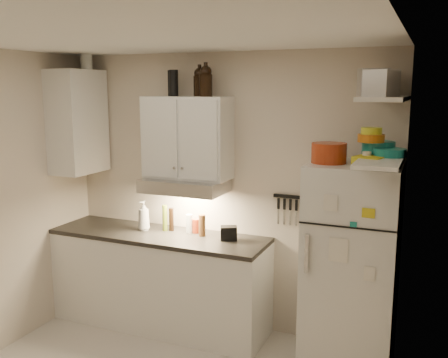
% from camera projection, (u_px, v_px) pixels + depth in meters
% --- Properties ---
extents(ceiling, '(3.20, 3.00, 0.02)m').
position_uv_depth(ceiling, '(131.00, 33.00, 3.12)').
color(ceiling, white).
rests_on(ceiling, ground).
extents(back_wall, '(3.20, 0.02, 2.60)m').
position_uv_depth(back_wall, '(225.00, 193.00, 4.72)').
color(back_wall, beige).
rests_on(back_wall, ground).
extents(right_wall, '(0.02, 3.00, 2.60)m').
position_uv_depth(right_wall, '(388.00, 268.00, 2.73)').
color(right_wall, beige).
rests_on(right_wall, ground).
extents(base_cabinet, '(2.10, 0.60, 0.88)m').
position_uv_depth(base_cabinet, '(160.00, 281.00, 4.80)').
color(base_cabinet, white).
rests_on(base_cabinet, floor).
extents(countertop, '(2.10, 0.62, 0.04)m').
position_uv_depth(countertop, '(159.00, 235.00, 4.72)').
color(countertop, black).
rests_on(countertop, base_cabinet).
extents(upper_cabinet, '(0.80, 0.33, 0.75)m').
position_uv_depth(upper_cabinet, '(188.00, 138.00, 4.58)').
color(upper_cabinet, white).
rests_on(upper_cabinet, back_wall).
extents(side_cabinet, '(0.33, 0.55, 1.00)m').
position_uv_depth(side_cabinet, '(78.00, 122.00, 4.88)').
color(side_cabinet, white).
rests_on(side_cabinet, left_wall).
extents(range_hood, '(0.76, 0.46, 0.12)m').
position_uv_depth(range_hood, '(185.00, 185.00, 4.60)').
color(range_hood, silver).
rests_on(range_hood, back_wall).
extents(fridge, '(0.70, 0.68, 1.70)m').
position_uv_depth(fridge, '(351.00, 268.00, 4.00)').
color(fridge, silver).
rests_on(fridge, floor).
extents(shelf_hi, '(0.30, 0.95, 0.03)m').
position_uv_depth(shelf_hi, '(385.00, 98.00, 3.56)').
color(shelf_hi, white).
rests_on(shelf_hi, right_wall).
extents(shelf_lo, '(0.30, 0.95, 0.03)m').
position_uv_depth(shelf_lo, '(382.00, 159.00, 3.64)').
color(shelf_lo, white).
rests_on(shelf_lo, right_wall).
extents(knife_strip, '(0.42, 0.02, 0.03)m').
position_uv_depth(knife_strip, '(296.00, 197.00, 4.42)').
color(knife_strip, black).
rests_on(knife_strip, back_wall).
extents(dutch_oven, '(0.34, 0.34, 0.16)m').
position_uv_depth(dutch_oven, '(329.00, 153.00, 3.86)').
color(dutch_oven, '#9A2F12').
rests_on(dutch_oven, fridge).
extents(book_stack, '(0.26, 0.30, 0.08)m').
position_uv_depth(book_stack, '(371.00, 161.00, 3.66)').
color(book_stack, gold).
rests_on(book_stack, fridge).
extents(spice_jar, '(0.08, 0.08, 0.11)m').
position_uv_depth(spice_jar, '(367.00, 159.00, 3.69)').
color(spice_jar, silver).
rests_on(spice_jar, fridge).
extents(stock_pot, '(0.33, 0.33, 0.18)m').
position_uv_depth(stock_pot, '(380.00, 84.00, 3.81)').
color(stock_pot, silver).
rests_on(stock_pot, shelf_hi).
extents(tin_a, '(0.24, 0.23, 0.19)m').
position_uv_depth(tin_a, '(373.00, 82.00, 3.48)').
color(tin_a, '#AAAAAD').
rests_on(tin_a, shelf_hi).
extents(tin_b, '(0.23, 0.23, 0.18)m').
position_uv_depth(tin_b, '(381.00, 83.00, 3.25)').
color(tin_b, '#AAAAAD').
rests_on(tin_b, shelf_hi).
extents(bowl_teal, '(0.25, 0.25, 0.10)m').
position_uv_depth(bowl_teal, '(378.00, 148.00, 3.81)').
color(bowl_teal, '#177F79').
rests_on(bowl_teal, shelf_lo).
extents(bowl_orange, '(0.20, 0.20, 0.06)m').
position_uv_depth(bowl_orange, '(371.00, 138.00, 3.73)').
color(bowl_orange, '#C36612').
rests_on(bowl_orange, bowl_teal).
extents(bowl_yellow, '(0.15, 0.15, 0.05)m').
position_uv_depth(bowl_yellow, '(371.00, 131.00, 3.72)').
color(bowl_yellow, '#C6CF24').
rests_on(bowl_yellow, bowl_orange).
extents(plates, '(0.29, 0.29, 0.06)m').
position_uv_depth(plates, '(390.00, 152.00, 3.68)').
color(plates, '#177F79').
rests_on(plates, shelf_lo).
extents(growler_a, '(0.13, 0.13, 0.26)m').
position_uv_depth(growler_a, '(200.00, 82.00, 4.49)').
color(growler_a, black).
rests_on(growler_a, upper_cabinet).
extents(growler_b, '(0.14, 0.14, 0.27)m').
position_uv_depth(growler_b, '(206.00, 81.00, 4.36)').
color(growler_b, black).
rests_on(growler_b, upper_cabinet).
extents(thermos_a, '(0.11, 0.11, 0.24)m').
position_uv_depth(thermos_a, '(174.00, 83.00, 4.53)').
color(thermos_a, black).
rests_on(thermos_a, upper_cabinet).
extents(thermos_b, '(0.09, 0.09, 0.24)m').
position_uv_depth(thermos_b, '(172.00, 83.00, 4.59)').
color(thermos_b, black).
rests_on(thermos_b, upper_cabinet).
extents(side_jar, '(0.12, 0.12, 0.15)m').
position_uv_depth(side_jar, '(86.00, 62.00, 4.82)').
color(side_jar, silver).
rests_on(side_jar, side_cabinet).
extents(soap_bottle, '(0.15, 0.15, 0.32)m').
position_uv_depth(soap_bottle, '(144.00, 214.00, 4.80)').
color(soap_bottle, white).
rests_on(soap_bottle, countertop).
extents(pepper_mill, '(0.08, 0.08, 0.20)m').
position_uv_depth(pepper_mill, '(202.00, 225.00, 4.62)').
color(pepper_mill, brown).
rests_on(pepper_mill, countertop).
extents(oil_bottle, '(0.05, 0.05, 0.25)m').
position_uv_depth(oil_bottle, '(165.00, 218.00, 4.79)').
color(oil_bottle, '#57691A').
rests_on(oil_bottle, countertop).
extents(vinegar_bottle, '(0.06, 0.06, 0.22)m').
position_uv_depth(vinegar_bottle, '(171.00, 219.00, 4.79)').
color(vinegar_bottle, black).
rests_on(vinegar_bottle, countertop).
extents(clear_bottle, '(0.07, 0.07, 0.18)m').
position_uv_depth(clear_bottle, '(189.00, 224.00, 4.72)').
color(clear_bottle, silver).
rests_on(clear_bottle, countertop).
extents(red_jar, '(0.09, 0.09, 0.13)m').
position_uv_depth(red_jar, '(196.00, 226.00, 4.72)').
color(red_jar, '#9A2F12').
rests_on(red_jar, countertop).
extents(caddy, '(0.18, 0.16, 0.13)m').
position_uv_depth(caddy, '(229.00, 233.00, 4.50)').
color(caddy, black).
rests_on(caddy, countertop).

